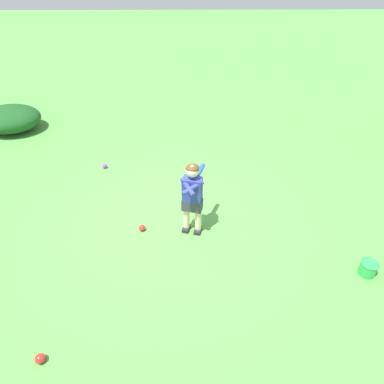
# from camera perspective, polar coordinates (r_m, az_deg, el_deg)

# --- Properties ---
(ground_plane) EXTENTS (40.00, 40.00, 0.00)m
(ground_plane) POSITION_cam_1_polar(r_m,az_deg,el_deg) (5.11, -3.84, -4.43)
(ground_plane) COLOR #519942
(child_batter) EXTENTS (0.34, 0.60, 1.08)m
(child_batter) POSITION_cam_1_polar(r_m,az_deg,el_deg) (4.51, 0.09, -0.15)
(child_batter) COLOR #232328
(child_batter) RESTS_ON ground
(play_ball_near_batter) EXTENTS (0.09, 0.09, 0.09)m
(play_ball_near_batter) POSITION_cam_1_polar(r_m,az_deg,el_deg) (4.93, -8.27, -5.90)
(play_ball_near_batter) COLOR red
(play_ball_near_batter) RESTS_ON ground
(play_ball_by_bucket) EXTENTS (0.10, 0.10, 0.10)m
(play_ball_by_bucket) POSITION_cam_1_polar(r_m,az_deg,el_deg) (3.97, -23.88, -23.93)
(play_ball_by_bucket) COLOR red
(play_ball_by_bucket) RESTS_ON ground
(play_ball_behind_batter) EXTENTS (0.09, 0.09, 0.09)m
(play_ball_behind_batter) POSITION_cam_1_polar(r_m,az_deg,el_deg) (6.43, -14.27, 4.21)
(play_ball_behind_batter) COLOR purple
(play_ball_behind_batter) RESTS_ON ground
(toy_bucket) EXTENTS (0.22, 0.22, 0.19)m
(toy_bucket) POSITION_cam_1_polar(r_m,az_deg,el_deg) (4.79, 27.19, -11.15)
(toy_bucket) COLOR green
(toy_bucket) RESTS_ON ground
(shrub_left_background) EXTENTS (1.27, 1.09, 0.53)m
(shrub_left_background) POSITION_cam_1_polar(r_m,az_deg,el_deg) (8.48, -27.90, 10.68)
(shrub_left_background) COLOR #194C1E
(shrub_left_background) RESTS_ON ground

